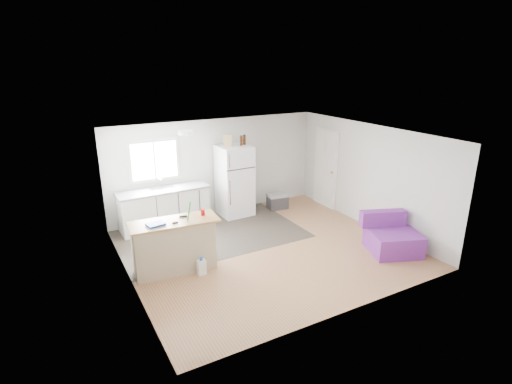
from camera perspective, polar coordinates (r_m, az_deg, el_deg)
room at (r=7.97m, az=1.49°, el=-0.39°), size 5.51×5.01×2.41m
vinyl_zone at (r=9.16m, az=-6.51°, el=-5.99°), size 4.05×2.50×0.00m
window at (r=9.53m, az=-14.33°, el=4.39°), size 1.18×0.06×0.98m
interior_door at (r=10.74m, az=9.90°, el=3.29°), size 0.11×0.92×2.10m
ceiling_fixture at (r=8.26m, az=-10.03°, el=8.33°), size 0.30×0.30×0.07m
kitchen_cabinets at (r=9.57m, az=-12.95°, el=-2.19°), size 2.11×0.71×1.22m
peninsula at (r=7.58m, az=-11.61°, el=-7.51°), size 1.65×0.75×0.99m
refrigerator at (r=9.99m, az=-3.06°, el=1.62°), size 0.81×0.77×1.77m
cooler at (r=10.58m, az=3.10°, el=-1.30°), size 0.57×0.43×0.41m
purple_seat at (r=8.70m, az=18.79°, el=-6.21°), size 1.22×1.21×0.79m
cleaner_jug at (r=7.50m, az=-7.79°, el=-10.57°), size 0.16×0.12×0.34m
mop at (r=7.61m, az=-10.25°, el=-9.60°), size 0.30×0.37×1.38m
red_cup at (r=7.54m, az=-7.60°, el=-2.89°), size 0.08×0.08×0.12m
blue_tray at (r=7.27m, az=-14.15°, el=-4.49°), size 0.33×0.27×0.04m
tool_a at (r=7.54m, az=-10.37°, el=-3.40°), size 0.15×0.09×0.03m
tool_b at (r=7.28m, az=-11.49°, el=-4.29°), size 0.10×0.04×0.03m
cardboard_box at (r=9.64m, az=-4.08°, el=7.34°), size 0.22×0.17×0.30m
bottle_left at (r=9.76m, az=-2.11°, el=7.36°), size 0.07×0.07×0.25m
bottle_right at (r=9.87m, az=-1.66°, el=7.49°), size 0.07×0.07×0.25m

